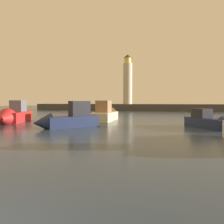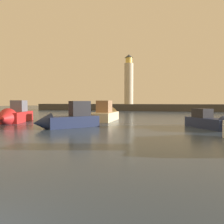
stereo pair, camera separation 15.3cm
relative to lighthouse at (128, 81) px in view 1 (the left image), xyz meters
The scene contains 7 objects.
ground_plane 37.75m from the lighthouse, 75.76° to the right, with size 220.00×220.00×0.00m, color #2D3D51.
breakwater 12.73m from the lighthouse, ahead, with size 83.90×6.37×2.18m, color #423F3D.
lighthouse is the anchor object (origin of this frame).
motorboat_0 51.18m from the lighthouse, 87.90° to the right, with size 6.64×7.09×3.43m.
motorboat_1 51.52m from the lighthouse, 69.14° to the right, with size 5.28×6.95×2.50m.
motorboat_2 48.26m from the lighthouse, 100.13° to the right, with size 5.40×9.49×3.69m.
motorboat_6 40.14m from the lighthouse, 84.75° to the right, with size 3.05×9.36×3.83m.
Camera 1 is at (4.32, -2.83, 3.02)m, focal length 34.85 mm.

